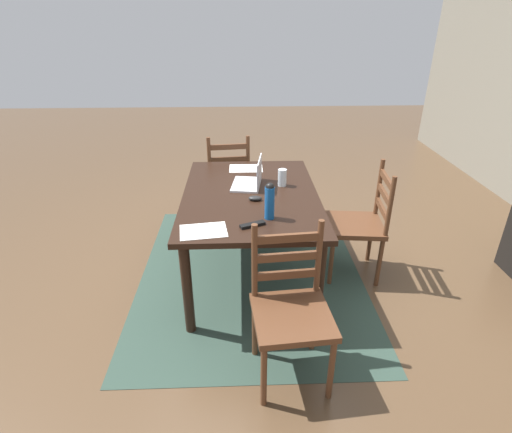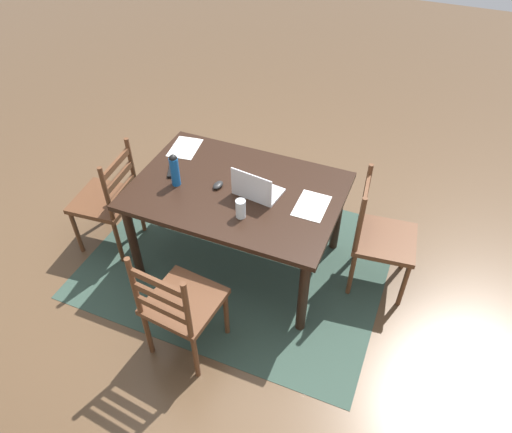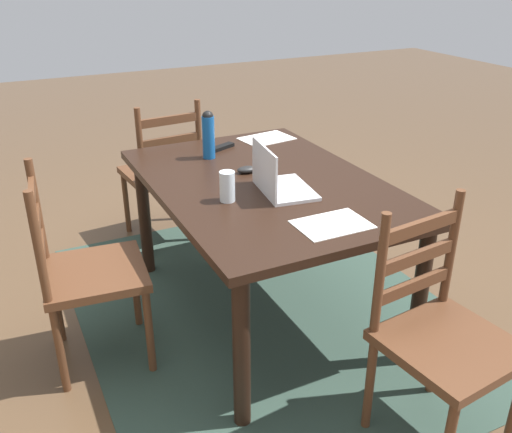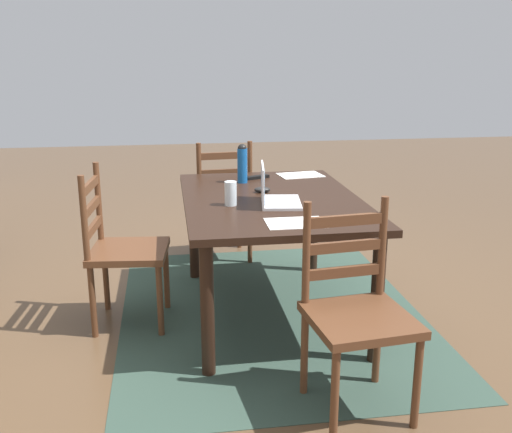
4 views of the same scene
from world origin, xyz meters
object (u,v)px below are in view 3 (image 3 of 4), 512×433
object	(u,v)px
chair_left_near	(441,337)
tv_remote	(221,147)
water_bottle	(208,134)
chair_right_far	(163,173)
dining_table	(265,197)
drinking_glass	(227,186)
laptop	(277,180)
chair_far_head	(85,272)
computer_mouse	(247,170)

from	to	relation	value
chair_left_near	tv_remote	size ratio (longest dim) A/B	5.59
water_bottle	chair_right_far	bearing A→B (deg)	8.05
dining_table	drinking_glass	size ratio (longest dim) A/B	11.01
dining_table	laptop	xyz separation A→B (m)	(-0.15, 0.02, 0.15)
chair_left_near	tv_remote	bearing A→B (deg)	7.40
chair_far_head	drinking_glass	world-z (taller)	chair_far_head
dining_table	chair_left_near	xyz separation A→B (m)	(-1.04, -0.20, -0.20)
chair_left_near	water_bottle	size ratio (longest dim) A/B	3.69
dining_table	computer_mouse	size ratio (longest dim) A/B	15.09
chair_far_head	computer_mouse	xyz separation A→B (m)	(0.13, -0.86, 0.30)
chair_right_far	tv_remote	size ratio (longest dim) A/B	5.59
chair_far_head	chair_left_near	world-z (taller)	same
chair_left_near	computer_mouse	xyz separation A→B (m)	(1.18, 0.24, 0.30)
chair_far_head	computer_mouse	size ratio (longest dim) A/B	9.50
chair_far_head	tv_remote	world-z (taller)	chair_far_head
chair_left_near	tv_remote	xyz separation A→B (m)	(1.58, 0.21, 0.29)
water_bottle	tv_remote	world-z (taller)	water_bottle
chair_right_far	tv_remote	bearing A→B (deg)	-158.18
chair_right_far	drinking_glass	xyz separation A→B (m)	(-1.19, 0.06, 0.35)
dining_table	chair_left_near	distance (m)	1.08
dining_table	chair_right_far	bearing A→B (deg)	11.05
chair_right_far	dining_table	bearing A→B (deg)	-168.95
chair_left_near	chair_far_head	bearing A→B (deg)	46.22
dining_table	chair_left_near	world-z (taller)	chair_left_near
dining_table	chair_far_head	world-z (taller)	chair_far_head
dining_table	water_bottle	bearing A→B (deg)	15.22
computer_mouse	tv_remote	xyz separation A→B (m)	(0.41, -0.03, -0.01)
chair_right_far	computer_mouse	bearing A→B (deg)	-169.31
computer_mouse	tv_remote	size ratio (longest dim) A/B	0.59
dining_table	laptop	size ratio (longest dim) A/B	4.35
laptop	tv_remote	xyz separation A→B (m)	(0.69, -0.01, -0.05)
chair_far_head	chair_right_far	bearing A→B (deg)	-33.44
chair_right_far	chair_left_near	size ratio (longest dim) A/B	1.00
chair_far_head	chair_left_near	xyz separation A→B (m)	(-1.05, -1.09, 0.00)
dining_table	drinking_glass	bearing A→B (deg)	119.28
chair_far_head	chair_left_near	size ratio (longest dim) A/B	1.00
chair_left_near	drinking_glass	distance (m)	1.07
drinking_glass	tv_remote	world-z (taller)	drinking_glass
water_bottle	computer_mouse	bearing A→B (deg)	-163.99
water_bottle	computer_mouse	size ratio (longest dim) A/B	2.57
chair_far_head	dining_table	bearing A→B (deg)	-90.27
chair_left_near	drinking_glass	bearing A→B (deg)	27.24
chair_right_far	chair_left_near	bearing A→B (deg)	-168.97
tv_remote	chair_far_head	bearing A→B (deg)	97.85
chair_left_near	computer_mouse	size ratio (longest dim) A/B	9.50
chair_left_near	water_bottle	xyz separation A→B (m)	(1.47, 0.32, 0.42)
laptop	drinking_glass	world-z (taller)	laptop
dining_table	water_bottle	distance (m)	0.50
chair_far_head	laptop	size ratio (longest dim) A/B	2.74
laptop	computer_mouse	size ratio (longest dim) A/B	3.47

